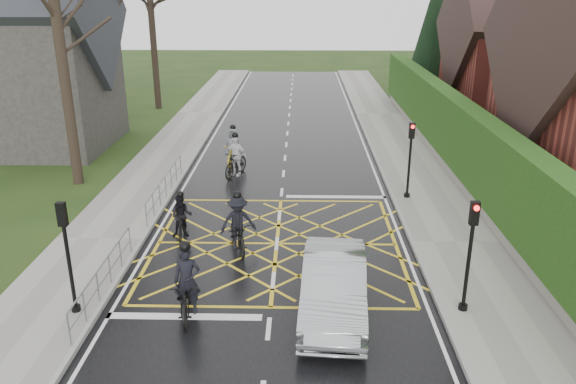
{
  "coord_description": "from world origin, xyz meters",
  "views": [
    {
      "loc": [
        0.77,
        -17.14,
        8.2
      ],
      "look_at": [
        0.34,
        1.54,
        1.3
      ],
      "focal_mm": 35.0,
      "sensor_mm": 36.0,
      "label": 1
    }
  ],
  "objects_px": {
    "cyclist_back": "(182,220)",
    "cyclist_front": "(236,160)",
    "cyclist_lead": "(233,150)",
    "car": "(334,286)",
    "cyclist_rear": "(187,291)",
    "cyclist_mid": "(238,228)"
  },
  "relations": [
    {
      "from": "cyclist_back",
      "to": "cyclist_front",
      "type": "xyz_separation_m",
      "value": [
        1.13,
        6.67,
        0.12
      ]
    },
    {
      "from": "cyclist_lead",
      "to": "car",
      "type": "xyz_separation_m",
      "value": [
        4.16,
        -13.19,
        0.11
      ]
    },
    {
      "from": "cyclist_rear",
      "to": "car",
      "type": "height_order",
      "value": "cyclist_rear"
    },
    {
      "from": "cyclist_rear",
      "to": "cyclist_back",
      "type": "height_order",
      "value": "cyclist_rear"
    },
    {
      "from": "cyclist_front",
      "to": "cyclist_rear",
      "type": "bearing_deg",
      "value": -68.67
    },
    {
      "from": "cyclist_front",
      "to": "car",
      "type": "distance_m",
      "value": 11.97
    },
    {
      "from": "cyclist_back",
      "to": "car",
      "type": "relative_size",
      "value": 0.36
    },
    {
      "from": "cyclist_rear",
      "to": "cyclist_mid",
      "type": "xyz_separation_m",
      "value": [
        0.91,
        3.98,
        0.05
      ]
    },
    {
      "from": "cyclist_back",
      "to": "cyclist_rear",
      "type": "bearing_deg",
      "value": -81.67
    },
    {
      "from": "cyclist_rear",
      "to": "cyclist_front",
      "type": "bearing_deg",
      "value": 83.19
    },
    {
      "from": "cyclist_front",
      "to": "cyclist_lead",
      "type": "distance_m",
      "value": 1.89
    },
    {
      "from": "cyclist_rear",
      "to": "cyclist_lead",
      "type": "bearing_deg",
      "value": 84.54
    },
    {
      "from": "cyclist_mid",
      "to": "cyclist_lead",
      "type": "distance_m",
      "value": 9.48
    },
    {
      "from": "cyclist_rear",
      "to": "cyclist_back",
      "type": "xyz_separation_m",
      "value": [
        -1.13,
        4.85,
        -0.05
      ]
    },
    {
      "from": "car",
      "to": "cyclist_front",
      "type": "bearing_deg",
      "value": 112.57
    },
    {
      "from": "cyclist_lead",
      "to": "car",
      "type": "height_order",
      "value": "cyclist_lead"
    },
    {
      "from": "cyclist_mid",
      "to": "car",
      "type": "bearing_deg",
      "value": -69.83
    },
    {
      "from": "cyclist_rear",
      "to": "cyclist_back",
      "type": "bearing_deg",
      "value": 96.28
    },
    {
      "from": "cyclist_mid",
      "to": "car",
      "type": "distance_m",
      "value": 4.79
    },
    {
      "from": "cyclist_rear",
      "to": "cyclist_mid",
      "type": "height_order",
      "value": "cyclist_rear"
    },
    {
      "from": "cyclist_back",
      "to": "cyclist_lead",
      "type": "bearing_deg",
      "value": 79.79
    },
    {
      "from": "cyclist_mid",
      "to": "cyclist_back",
      "type": "bearing_deg",
      "value": 139.06
    }
  ]
}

